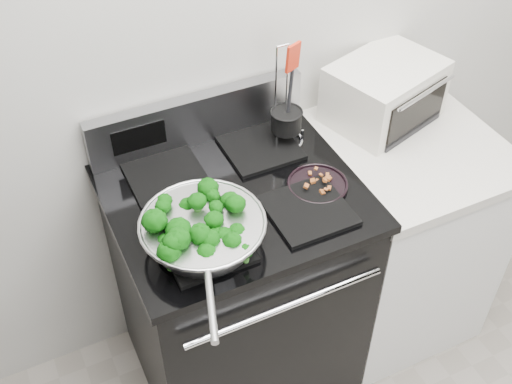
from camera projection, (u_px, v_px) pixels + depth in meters
back_wall at (274, 11)px, 2.07m from camera, size 4.00×0.02×2.70m
gas_range at (237, 285)px, 2.34m from camera, size 0.79×0.69×1.13m
counter at (393, 232)px, 2.57m from camera, size 0.62×0.68×0.92m
skillet at (203, 230)px, 1.83m from camera, size 0.37×0.57×0.08m
broccoli_pile at (203, 225)px, 1.82m from camera, size 0.29×0.29×0.10m
bacon_plate at (318, 182)px, 2.04m from camera, size 0.19×0.19×0.04m
utensil_holder at (286, 126)px, 2.17m from camera, size 0.12×0.12×0.38m
toaster_oven at (384, 92)px, 2.30m from camera, size 0.45×0.39×0.22m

